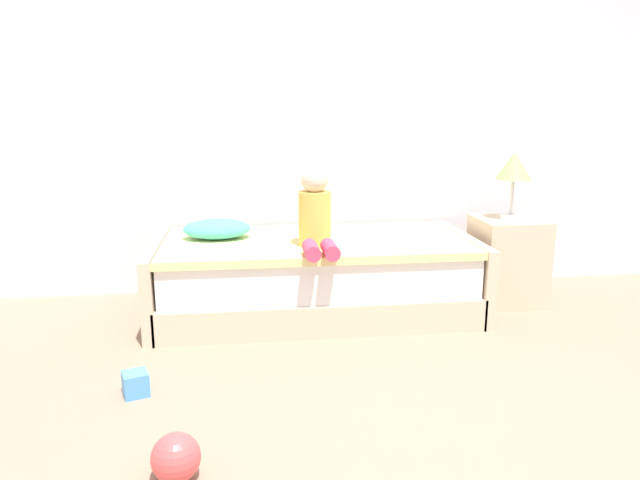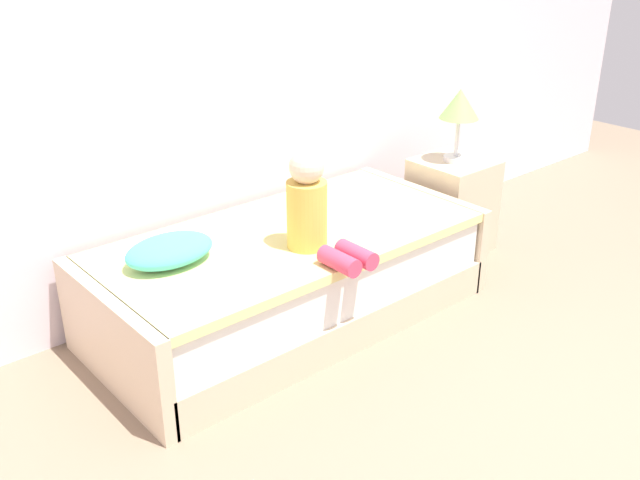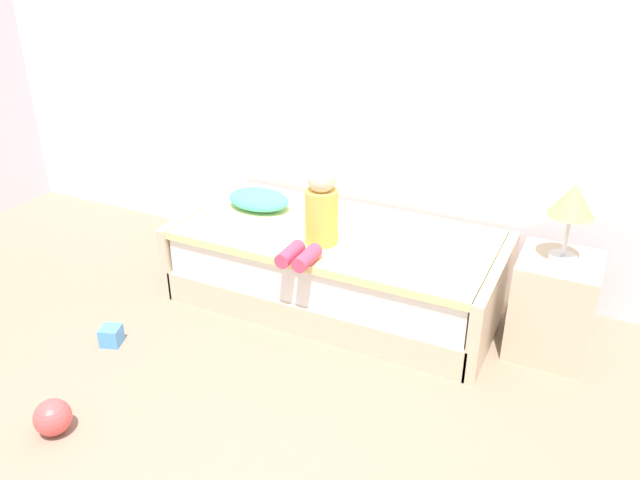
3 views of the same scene
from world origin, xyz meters
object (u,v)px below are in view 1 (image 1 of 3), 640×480
at_px(table_lamp, 514,169).
at_px(toy_block, 136,384).
at_px(pillow, 217,229).
at_px(bed, 315,276).
at_px(nightstand, 507,261).
at_px(toy_ball, 176,458).
at_px(child_figure, 316,215).

height_order(table_lamp, toy_block, table_lamp).
distance_m(pillow, toy_block, 1.31).
distance_m(bed, nightstand, 1.35).
distance_m(nightstand, pillow, 2.01).
bearing_deg(toy_block, toy_ball, -69.09).
distance_m(child_figure, toy_ball, 1.79).
height_order(pillow, toy_ball, pillow).
bearing_deg(child_figure, table_lamp, 10.34).
xyz_separation_m(nightstand, toy_ball, (-2.08, -1.78, -0.21)).
bearing_deg(pillow, toy_block, -107.02).
distance_m(table_lamp, toy_ball, 2.86).
bearing_deg(toy_block, table_lamp, 24.75).
bearing_deg(table_lamp, nightstand, 0.00).
relative_size(child_figure, toy_ball, 2.78).
relative_size(toy_ball, toy_block, 1.60).
xyz_separation_m(bed, toy_ball, (-0.73, -1.75, -0.15)).
height_order(toy_ball, toy_block, toy_ball).
xyz_separation_m(bed, child_figure, (-0.02, -0.23, 0.46)).
xyz_separation_m(nightstand, toy_block, (-2.34, -1.08, -0.24)).
xyz_separation_m(table_lamp, pillow, (-1.99, 0.08, -0.37)).
relative_size(table_lamp, toy_block, 3.92).
relative_size(pillow, toy_block, 3.84).
bearing_deg(toy_ball, nightstand, 40.52).
height_order(nightstand, pillow, pillow).
height_order(table_lamp, pillow, table_lamp).
bearing_deg(nightstand, table_lamp, 0.00).
distance_m(bed, toy_block, 1.46).
xyz_separation_m(bed, pillow, (-0.64, 0.10, 0.32)).
height_order(nightstand, toy_ball, nightstand).
bearing_deg(table_lamp, child_figure, -169.66).
xyz_separation_m(nightstand, pillow, (-1.99, 0.08, 0.26)).
xyz_separation_m(bed, toy_block, (-0.99, -1.06, -0.19)).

